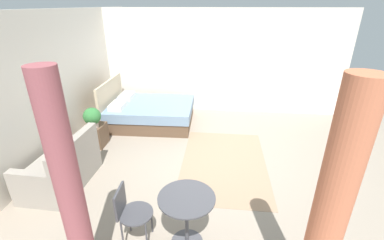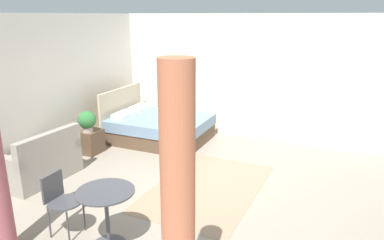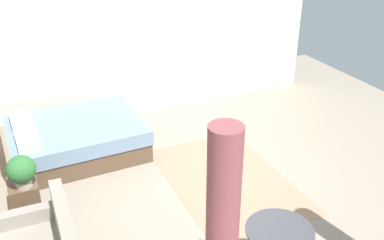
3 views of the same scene
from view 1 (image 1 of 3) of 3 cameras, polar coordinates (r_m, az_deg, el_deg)
The scene contains 12 objects.
ground_plane at distance 5.30m, azimuth 5.77°, elevation -9.23°, with size 8.72×9.65×0.02m, color gray.
wall_back at distance 5.72m, azimuth -29.21°, elevation 5.90°, with size 8.72×0.12×2.80m, color silver.
wall_right at distance 7.45m, azimuth 6.63°, elevation 12.36°, with size 0.12×6.65×2.80m, color silver.
area_rug at distance 5.29m, azimuth 6.95°, elevation -9.20°, with size 2.55×1.64×0.01m, color #93755B.
bed at distance 6.89m, azimuth -9.39°, elevation 1.64°, with size 1.69×2.18×1.13m.
couch at distance 5.05m, azimuth -26.36°, elevation -9.52°, with size 1.32×0.86×0.90m.
nightstand at distance 6.12m, azimuth -20.07°, elevation -3.13°, with size 0.45×0.37×0.49m.
potted_plant at distance 5.84m, azimuth -20.93°, elevation 0.65°, with size 0.36×0.36×0.44m.
balcony_table at distance 3.43m, azimuth -1.16°, elevation -19.36°, with size 0.70×0.70×0.76m.
cafe_chair_near_window at distance 3.56m, azimuth -13.49°, elevation -18.51°, with size 0.45×0.45×0.83m.
curtain_left at distance 2.65m, azimuth 27.75°, elevation -17.82°, with size 0.29×0.29×2.46m.
curtain_right at distance 2.82m, azimuth -24.98°, elevation -14.55°, with size 0.24×0.24×2.46m.
Camera 1 is at (-4.44, 0.04, 2.88)m, focal length 24.48 mm.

